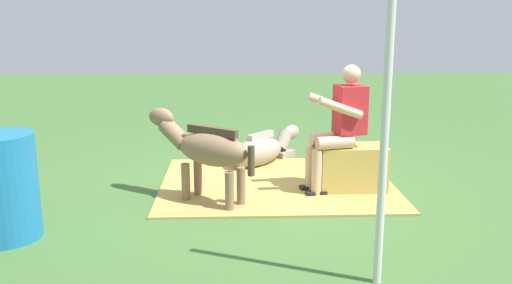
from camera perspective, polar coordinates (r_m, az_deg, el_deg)
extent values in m
plane|color=#426B33|center=(6.25, 1.43, -4.72)|extent=(24.00, 24.00, 0.00)
cube|color=tan|center=(6.36, 2.16, -4.30)|extent=(2.63, 2.14, 0.02)
cube|color=tan|center=(6.16, 9.90, -2.70)|extent=(0.72, 0.40, 0.51)
cylinder|color=#D8AD8C|center=(5.90, 8.17, -0.06)|extent=(0.42, 0.22, 0.14)
cylinder|color=#D8AD8C|center=(5.92, 6.28, -3.25)|extent=(0.11, 0.11, 0.51)
cube|color=black|center=(5.98, 6.22, -5.33)|extent=(0.24, 0.14, 0.06)
cylinder|color=#D8AD8C|center=(6.08, 7.46, 0.36)|extent=(0.42, 0.22, 0.14)
cylinder|color=#D8AD8C|center=(6.10, 5.62, -2.74)|extent=(0.11, 0.11, 0.51)
cube|color=black|center=(6.16, 5.57, -4.76)|extent=(0.24, 0.14, 0.06)
cube|color=red|center=(6.01, 9.68, 3.32)|extent=(0.35, 0.34, 0.52)
cylinder|color=#D8AD8C|center=(5.78, 8.70, 3.49)|extent=(0.51, 0.19, 0.26)
cylinder|color=#D8AD8C|center=(6.08, 7.54, 3.99)|extent=(0.51, 0.19, 0.26)
sphere|color=#D8AD8C|center=(5.96, 9.82, 6.93)|extent=(0.20, 0.20, 0.20)
ellipsoid|color=#8C6B4C|center=(5.59, -4.52, -0.76)|extent=(0.87, 0.75, 0.34)
cylinder|color=#8C6B4C|center=(5.79, -7.26, -4.19)|extent=(0.09, 0.09, 0.41)
cylinder|color=#8C6B4C|center=(5.93, -6.01, -3.72)|extent=(0.09, 0.09, 0.41)
cylinder|color=#8C6B4C|center=(5.46, -2.75, -5.18)|extent=(0.09, 0.09, 0.41)
cylinder|color=#8C6B4C|center=(5.61, -1.55, -4.65)|extent=(0.09, 0.09, 0.41)
cylinder|color=#8C6B4C|center=(5.88, -8.40, 0.83)|extent=(0.40, 0.36, 0.33)
ellipsoid|color=#8C6B4C|center=(5.97, -9.75, 2.53)|extent=(0.35, 0.32, 0.20)
cube|color=#4D3A2A|center=(5.55, -4.56, 1.14)|extent=(0.52, 0.40, 0.08)
cylinder|color=#4D3A2A|center=(5.34, -0.50, -1.95)|extent=(0.07, 0.07, 0.30)
ellipsoid|color=gray|center=(7.09, 0.08, -1.05)|extent=(0.89, 0.92, 0.36)
cube|color=gray|center=(7.53, 2.72, -1.23)|extent=(0.37, 0.37, 0.10)
cylinder|color=gray|center=(7.50, 2.83, 0.20)|extent=(0.32, 0.33, 0.30)
ellipsoid|color=gray|center=(7.62, 3.66, 1.02)|extent=(0.32, 0.33, 0.20)
cube|color=#B5A999|center=(7.10, 0.50, 0.64)|extent=(0.36, 0.38, 0.08)
cylinder|color=#1E72B2|center=(5.23, -24.76, -4.24)|extent=(0.60, 0.60, 0.93)
cylinder|color=silver|center=(3.88, 13.20, 1.62)|extent=(0.06, 0.06, 2.33)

